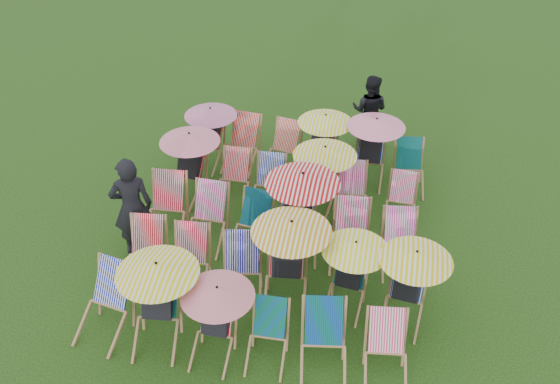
% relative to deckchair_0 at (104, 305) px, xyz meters
% --- Properties ---
extents(ground, '(100.00, 100.00, 0.00)m').
position_rel_deckchair_0_xyz_m(ground, '(2.07, 2.19, -0.51)').
color(ground, '#16320B').
rests_on(ground, ground).
extents(deckchair_0, '(0.84, 1.04, 1.02)m').
position_rel_deckchair_0_xyz_m(deckchair_0, '(0.00, 0.00, 0.00)').
color(deckchair_0, '#A1744B').
rests_on(deckchair_0, ground).
extents(deckchair_1, '(1.15, 1.23, 1.36)m').
position_rel_deckchair_0_xyz_m(deckchair_1, '(0.81, 0.02, 0.21)').
color(deckchair_1, '#A1744B').
rests_on(deckchair_1, ground).
extents(deckchair_2, '(1.01, 1.05, 1.19)m').
position_rel_deckchair_0_xyz_m(deckchair_2, '(1.67, -0.07, 0.12)').
color(deckchair_2, '#A1744B').
rests_on(deckchair_2, ground).
extents(deckchair_3, '(0.58, 0.79, 0.84)m').
position_rel_deckchair_0_xyz_m(deckchair_3, '(2.39, -0.03, -0.09)').
color(deckchair_3, '#A1744B').
rests_on(deckchair_3, ground).
extents(deckchair_4, '(0.79, 1.00, 0.98)m').
position_rel_deckchair_0_xyz_m(deckchair_4, '(3.18, -0.08, -0.02)').
color(deckchair_4, '#A1744B').
rests_on(deckchair_4, ground).
extents(deckchair_5, '(0.70, 0.90, 0.91)m').
position_rel_deckchair_0_xyz_m(deckchair_5, '(4.01, -0.00, -0.06)').
color(deckchair_5, '#A1744B').
rests_on(deckchair_5, ground).
extents(deckchair_6, '(0.73, 0.94, 0.95)m').
position_rel_deckchair_0_xyz_m(deckchair_6, '(0.16, 1.16, -0.03)').
color(deckchair_6, '#A1744B').
rests_on(deckchair_6, ground).
extents(deckchair_7, '(0.69, 0.91, 0.94)m').
position_rel_deckchair_0_xyz_m(deckchair_7, '(0.88, 1.14, -0.04)').
color(deckchair_7, '#A1744B').
rests_on(deckchair_7, ground).
extents(deckchair_8, '(0.79, 0.99, 0.97)m').
position_rel_deckchair_0_xyz_m(deckchair_8, '(1.75, 1.06, -0.02)').
color(deckchair_8, '#A1744B').
rests_on(deckchair_8, ground).
extents(deckchair_9, '(1.20, 1.28, 1.42)m').
position_rel_deckchair_0_xyz_m(deckchair_9, '(2.43, 1.18, 0.24)').
color(deckchair_9, '#A1744B').
rests_on(deckchair_9, ground).
extents(deckchair_10, '(1.00, 1.06, 1.19)m').
position_rel_deckchair_0_xyz_m(deckchair_10, '(3.36, 1.21, 0.12)').
color(deckchair_10, '#A1744B').
rests_on(deckchair_10, ground).
extents(deckchair_11, '(1.05, 1.12, 1.25)m').
position_rel_deckchair_0_xyz_m(deckchair_11, '(4.22, 1.10, 0.15)').
color(deckchair_11, '#A1744B').
rests_on(deckchair_11, ground).
extents(deckchair_12, '(0.74, 0.98, 1.01)m').
position_rel_deckchair_0_xyz_m(deckchair_12, '(0.09, 2.29, -0.00)').
color(deckchair_12, '#A1744B').
rests_on(deckchair_12, ground).
extents(deckchair_13, '(0.68, 0.93, 0.98)m').
position_rel_deckchair_0_xyz_m(deckchair_13, '(0.85, 2.20, -0.02)').
color(deckchair_13, '#A1744B').
rests_on(deckchair_13, ground).
extents(deckchair_14, '(0.76, 0.95, 0.93)m').
position_rel_deckchair_0_xyz_m(deckchair_14, '(1.61, 2.18, -0.04)').
color(deckchair_14, '#A1744B').
rests_on(deckchair_14, ground).
extents(deckchair_15, '(1.23, 1.33, 1.45)m').
position_rel_deckchair_0_xyz_m(deckchair_15, '(2.40, 2.35, 0.26)').
color(deckchair_15, '#A1744B').
rests_on(deckchair_15, ground).
extents(deckchair_16, '(0.71, 0.95, 0.98)m').
position_rel_deckchair_0_xyz_m(deckchair_16, '(3.27, 2.23, -0.02)').
color(deckchair_16, '#A1744B').
rests_on(deckchair_16, ground).
extents(deckchair_17, '(0.73, 0.93, 0.92)m').
position_rel_deckchair_0_xyz_m(deckchair_17, '(4.08, 2.22, -0.05)').
color(deckchair_17, '#A1744B').
rests_on(deckchair_17, ground).
extents(deckchair_18, '(1.10, 1.17, 1.30)m').
position_rel_deckchair_0_xyz_m(deckchair_18, '(0.12, 3.41, 0.18)').
color(deckchair_18, '#A1744B').
rests_on(deckchair_18, ground).
extents(deckchair_19, '(0.59, 0.83, 0.90)m').
position_rel_deckchair_0_xyz_m(deckchair_19, '(0.97, 3.46, -0.06)').
color(deckchair_19, '#A1744B').
rests_on(deckchair_19, ground).
extents(deckchair_20, '(0.63, 0.85, 0.90)m').
position_rel_deckchair_0_xyz_m(deckchair_20, '(1.65, 3.41, -0.06)').
color(deckchair_20, '#A1744B').
rests_on(deckchair_20, ground).
extents(deckchair_21, '(1.12, 1.20, 1.33)m').
position_rel_deckchair_0_xyz_m(deckchair_21, '(2.57, 3.41, 0.19)').
color(deckchair_21, '#A1744B').
rests_on(deckchair_21, ground).
extents(deckchair_22, '(0.69, 0.89, 0.90)m').
position_rel_deckchair_0_xyz_m(deckchair_22, '(3.16, 3.46, -0.06)').
color(deckchair_22, '#A1744B').
rests_on(deckchair_22, ground).
extents(deckchair_23, '(0.58, 0.78, 0.82)m').
position_rel_deckchair_0_xyz_m(deckchair_23, '(4.03, 3.45, -0.10)').
color(deckchair_23, '#A1744B').
rests_on(deckchair_23, ground).
extents(deckchair_24, '(1.03, 1.09, 1.22)m').
position_rel_deckchair_0_xyz_m(deckchair_24, '(0.18, 4.52, 0.13)').
color(deckchair_24, '#A1744B').
rests_on(deckchair_24, ground).
extents(deckchair_25, '(0.74, 0.96, 0.98)m').
position_rel_deckchair_0_xyz_m(deckchair_25, '(0.83, 4.58, -0.02)').
color(deckchair_25, '#A1744B').
rests_on(deckchair_25, ground).
extents(deckchair_26, '(0.77, 0.95, 0.93)m').
position_rel_deckchair_0_xyz_m(deckchair_26, '(1.66, 4.61, -0.05)').
color(deckchair_26, '#A1744B').
rests_on(deckchair_26, ground).
extents(deckchair_27, '(1.06, 1.13, 1.26)m').
position_rel_deckchair_0_xyz_m(deckchair_27, '(2.41, 4.64, 0.15)').
color(deckchair_27, '#A1744B').
rests_on(deckchair_27, ground).
extents(deckchair_28, '(1.10, 1.14, 1.30)m').
position_rel_deckchair_0_xyz_m(deckchair_28, '(3.38, 4.60, 0.18)').
color(deckchair_28, '#A1744B').
rests_on(deckchair_28, ground).
extents(deckchair_29, '(0.70, 0.90, 0.90)m').
position_rel_deckchair_0_xyz_m(deckchair_29, '(4.14, 4.46, -0.06)').
color(deckchair_29, '#A1744B').
rests_on(deckchair_29, ground).
extents(person_left, '(0.79, 0.69, 1.83)m').
position_rel_deckchair_0_xyz_m(person_left, '(-0.23, 1.74, 0.41)').
color(person_left, black).
rests_on(person_left, ground).
extents(person_rear, '(0.85, 0.71, 1.56)m').
position_rel_deckchair_0_xyz_m(person_rear, '(3.23, 5.93, 0.27)').
color(person_rear, black).
rests_on(person_rear, ground).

